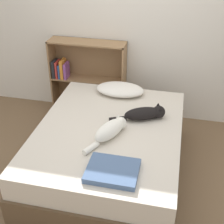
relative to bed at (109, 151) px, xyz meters
The scene contains 8 objects.
ground_plane 0.28m from the bed, ahead, with size 8.00×8.00×0.00m, color brown.
wall_back 1.62m from the bed, 90.00° to the left, with size 8.00×0.06×2.50m.
bed is the anchor object (origin of this frame).
pillow 0.79m from the bed, 92.69° to the left, with size 0.56×0.34×0.11m.
cat_light 0.39m from the bed, 70.23° to the right, with size 0.33×0.54×0.16m.
cat_dark 0.54m from the bed, 36.38° to the left, with size 0.55×0.31×0.15m.
bookshelf 1.33m from the bed, 116.71° to the left, with size 0.99×0.26×1.03m.
blanket_fold 0.72m from the bed, 74.21° to the right, with size 0.42×0.34×0.05m.
Camera 1 is at (0.59, -2.46, 2.33)m, focal length 50.00 mm.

